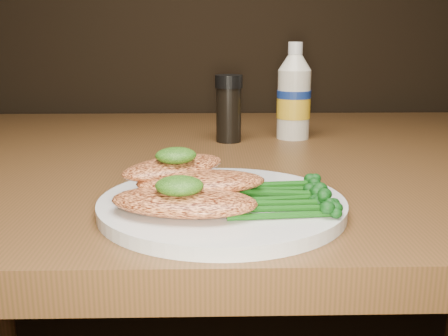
{
  "coord_description": "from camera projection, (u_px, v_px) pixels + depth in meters",
  "views": [
    {
      "loc": [
        -0.05,
        0.29,
        0.92
      ],
      "look_at": [
        -0.04,
        0.8,
        0.79
      ],
      "focal_mm": 41.83,
      "sensor_mm": 36.0,
      "label": 1
    }
  ],
  "objects": [
    {
      "name": "broccolini_bundle",
      "position": [
        276.0,
        194.0,
        0.5
      ],
      "size": [
        0.13,
        0.11,
        0.02
      ],
      "primitive_type": null,
      "rotation": [
        0.0,
        0.0,
        -0.25
      ],
      "color": "#144C10",
      "rests_on": "plate"
    },
    {
      "name": "chicken_back",
      "position": [
        174.0,
        167.0,
        0.54
      ],
      "size": [
        0.13,
        0.12,
        0.02
      ],
      "primitive_type": "ellipsoid",
      "rotation": [
        0.0,
        0.0,
        0.72
      ],
      "color": "#F68C4E",
      "rests_on": "plate"
    },
    {
      "name": "chicken_mid",
      "position": [
        201.0,
        182.0,
        0.51
      ],
      "size": [
        0.13,
        0.08,
        0.02
      ],
      "primitive_type": "ellipsoid",
      "rotation": [
        0.0,
        0.0,
        0.11
      ],
      "color": "#F68C4E",
      "rests_on": "plate"
    },
    {
      "name": "pesto_back",
      "position": [
        176.0,
        155.0,
        0.52
      ],
      "size": [
        0.05,
        0.05,
        0.02
      ],
      "primitive_type": "ellipsoid",
      "rotation": [
        0.0,
        0.0,
        0.35
      ],
      "color": "black",
      "rests_on": "chicken_back"
    },
    {
      "name": "mayo_bottle",
      "position": [
        294.0,
        91.0,
        0.87
      ],
      "size": [
        0.07,
        0.07,
        0.16
      ],
      "primitive_type": null,
      "rotation": [
        0.0,
        0.0,
        -0.35
      ],
      "color": "beige",
      "rests_on": "dining_table"
    },
    {
      "name": "pesto_front",
      "position": [
        179.0,
        186.0,
        0.47
      ],
      "size": [
        0.05,
        0.05,
        0.02
      ],
      "primitive_type": "ellipsoid",
      "rotation": [
        0.0,
        0.0,
        -0.21
      ],
      "color": "black",
      "rests_on": "chicken_front"
    },
    {
      "name": "pepper_grinder",
      "position": [
        229.0,
        109.0,
        0.84
      ],
      "size": [
        0.06,
        0.06,
        0.11
      ],
      "primitive_type": null,
      "rotation": [
        0.0,
        0.0,
        0.39
      ],
      "color": "black",
      "rests_on": "dining_table"
    },
    {
      "name": "chicken_front",
      "position": [
        184.0,
        201.0,
        0.47
      ],
      "size": [
        0.15,
        0.09,
        0.02
      ],
      "primitive_type": "ellipsoid",
      "rotation": [
        0.0,
        0.0,
        -0.18
      ],
      "color": "#F68C4E",
      "rests_on": "plate"
    },
    {
      "name": "plate",
      "position": [
        222.0,
        205.0,
        0.52
      ],
      "size": [
        0.25,
        0.25,
        0.01
      ],
      "primitive_type": "cylinder",
      "color": "silver",
      "rests_on": "dining_table"
    }
  ]
}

